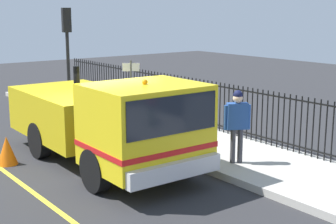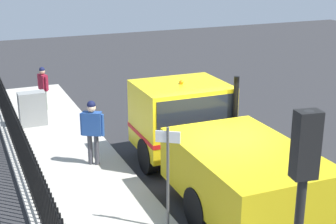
{
  "view_description": "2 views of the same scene",
  "coord_description": "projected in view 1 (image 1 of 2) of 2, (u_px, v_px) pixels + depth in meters",
  "views": [
    {
      "loc": [
        -5.87,
        -10.68,
        3.87
      ],
      "look_at": [
        1.58,
        -0.94,
        1.31
      ],
      "focal_mm": 52.38,
      "sensor_mm": 36.0,
      "label": 1
    },
    {
      "loc": [
        5.57,
        9.73,
        5.7
      ],
      "look_at": [
        0.88,
        -1.15,
        1.86
      ],
      "focal_mm": 52.77,
      "sensor_mm": 36.0,
      "label": 2
    }
  ],
  "objects": [
    {
      "name": "street_sign",
      "position": [
        131.0,
        89.0,
        14.48
      ],
      "size": [
        0.43,
        0.31,
        2.25
      ],
      "color": "#4C4C4C",
      "rests_on": "sidewalk_slab"
    },
    {
      "name": "traffic_light_near",
      "position": [
        67.0,
        39.0,
        17.32
      ],
      "size": [
        0.33,
        0.25,
        3.77
      ],
      "rotation": [
        0.0,
        0.0,
        2.98
      ],
      "color": "black",
      "rests_on": "sidewalk_slab"
    },
    {
      "name": "sidewalk_slab",
      "position": [
        190.0,
        141.0,
        14.43
      ],
      "size": [
        2.89,
        23.06,
        0.17
      ],
      "primitive_type": "cube",
      "color": "#B7B2A8",
      "rests_on": "ground"
    },
    {
      "name": "worker_standing",
      "position": [
        237.0,
        119.0,
        11.88
      ],
      "size": [
        0.58,
        0.46,
        1.81
      ],
      "rotation": [
        0.0,
        0.0,
        2.6
      ],
      "color": "#264C99",
      "rests_on": "sidewalk_slab"
    },
    {
      "name": "lane_marking",
      "position": [
        17.0,
        180.0,
        11.33
      ],
      "size": [
        0.12,
        20.76,
        0.01
      ],
      "primitive_type": "cube",
      "color": "yellow",
      "rests_on": "ground"
    },
    {
      "name": "work_truck",
      "position": [
        110.0,
        118.0,
        12.03
      ],
      "size": [
        2.55,
        6.55,
        2.66
      ],
      "rotation": [
        0.0,
        0.0,
        3.13
      ],
      "color": "yellow",
      "rests_on": "ground"
    },
    {
      "name": "traffic_cone",
      "position": [
        7.0,
        150.0,
        12.45
      ],
      "size": [
        0.52,
        0.52,
        0.74
      ],
      "primitive_type": "cone",
      "color": "orange",
      "rests_on": "ground"
    },
    {
      "name": "ground_plane",
      "position": [
        97.0,
        164.0,
        12.58
      ],
      "size": [
        50.74,
        50.74,
        0.0
      ],
      "primitive_type": "plane",
      "color": "#2B2B2D",
      "rests_on": "ground"
    },
    {
      "name": "iron_fence",
      "position": [
        222.0,
        107.0,
        15.0
      ],
      "size": [
        0.04,
        19.64,
        1.53
      ],
      "color": "black",
      "rests_on": "sidewalk_slab"
    }
  ]
}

